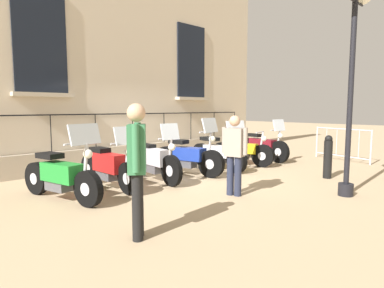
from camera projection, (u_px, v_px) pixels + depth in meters
ground_plane at (185, 174)px, 8.55m from camera, size 60.00×60.00×0.00m
building_facade at (123, 42)px, 10.11m from camera, size 0.82×11.71×7.57m
motorcycle_green at (62, 176)px, 6.09m from camera, size 2.15×0.80×1.43m
motorcycle_red at (109, 167)px, 7.01m from camera, size 2.16×0.64×1.34m
motorcycle_silver at (155, 161)px, 7.71m from camera, size 2.09×0.54×1.37m
motorcycle_blue at (189, 157)px, 8.45m from camera, size 2.04×0.79×1.46m
motorcycle_white at (218, 153)px, 9.27m from camera, size 2.17×0.78×1.37m
motorcycle_yellow at (242, 152)px, 9.88m from camera, size 1.94×0.69×1.02m
motorcycle_maroon at (262, 147)px, 10.85m from camera, size 2.20×0.66×1.35m
lamppost at (354, 27)px, 6.11m from camera, size 0.38×1.08×4.02m
crowd_barrier at (342, 143)px, 10.72m from camera, size 1.95×0.54×1.05m
bollard at (328, 157)px, 8.01m from camera, size 0.20×0.20×1.04m
pedestrian_standing at (234, 151)px, 6.39m from camera, size 0.52×0.30×1.55m
pedestrian_walking at (137, 163)px, 4.24m from camera, size 0.44×0.40×1.75m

